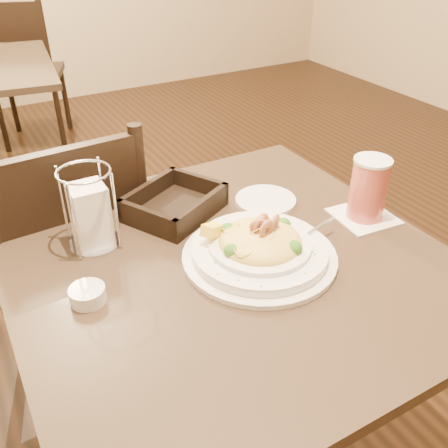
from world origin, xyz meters
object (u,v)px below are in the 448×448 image
napkin_caddy (90,214)px  side_plate (266,200)px  butter_ramekin (88,295)px  pasta_bowl (259,247)px  bread_basket (175,205)px  drink_glass (368,189)px  dining_chair_near (72,266)px  main_table (228,337)px  dining_chair_far (25,69)px

napkin_caddy → side_plate: 0.45m
napkin_caddy → butter_ramekin: size_ratio=2.66×
pasta_bowl → bread_basket: bearing=106.4°
drink_glass → napkin_caddy: napkin_caddy is taller
dining_chair_near → butter_ramekin: bearing=80.0°
main_table → drink_glass: size_ratio=5.83×
main_table → butter_ramekin: 0.39m
dining_chair_far → side_plate: bearing=114.2°
bread_basket → pasta_bowl: bearing=-73.6°
napkin_caddy → side_plate: (0.44, -0.03, -0.07)m
napkin_caddy → pasta_bowl: bearing=-38.3°
napkin_caddy → side_plate: size_ratio=1.19×
drink_glass → side_plate: (-0.17, 0.18, -0.07)m
bread_basket → dining_chair_far: bearing=88.6°
bread_basket → side_plate: size_ratio=1.77×
drink_glass → napkin_caddy: bearing=160.8°
side_plate → napkin_caddy: bearing=175.8°
dining_chair_near → dining_chair_far: size_ratio=1.00×
pasta_bowl → dining_chair_near: bearing=122.3°
main_table → butter_ramekin: (-0.30, 0.02, 0.24)m
butter_ramekin → side_plate: bearing=16.5°
pasta_bowl → napkin_caddy: bearing=141.7°
main_table → dining_chair_near: 0.53m
main_table → pasta_bowl: bearing=-25.9°
drink_glass → butter_ramekin: (-0.68, 0.03, -0.06)m
main_table → bread_basket: size_ratio=3.28×
main_table → side_plate: bearing=39.2°
pasta_bowl → napkin_caddy: 0.37m
main_table → pasta_bowl: 0.27m
side_plate → butter_ramekin: (-0.51, -0.15, 0.01)m
drink_glass → napkin_caddy: 0.64m
dining_chair_near → drink_glass: size_ratio=6.02×
dining_chair_near → drink_glass: 0.84m
napkin_caddy → bread_basket: bearing=8.9°
main_table → dining_chair_far: 2.67m
dining_chair_far → drink_glass: (0.33, -2.68, 0.31)m
dining_chair_near → butter_ramekin: dining_chair_near is taller
dining_chair_near → dining_chair_far: bearing=-101.2°
napkin_caddy → side_plate: bearing=-4.2°
side_plate → butter_ramekin: 0.53m
main_table → dining_chair_far: bearing=89.1°
main_table → drink_glass: (0.37, -0.01, 0.31)m
dining_chair_near → side_plate: dining_chair_near is taller
dining_chair_near → butter_ramekin: (-0.05, -0.44, 0.25)m
drink_glass → butter_ramekin: bearing=177.6°
pasta_bowl → butter_ramekin: size_ratio=5.29×
bread_basket → side_plate: bearing=-16.2°
dining_chair_near → napkin_caddy: 0.41m
napkin_caddy → dining_chair_near: bearing=94.4°
butter_ramekin → bread_basket: bearing=37.4°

